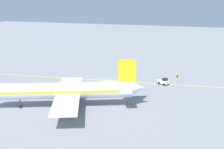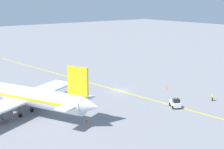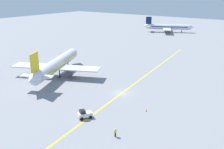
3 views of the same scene
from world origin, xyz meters
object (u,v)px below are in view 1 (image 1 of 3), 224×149
airplane_at_gate (66,91)px  ground_crew_worker (177,75)px  traffic_cone_near_nose (137,74)px  traffic_cone_mid_apron (127,101)px  baggage_tug_white (164,81)px

airplane_at_gate → ground_crew_worker: size_ratio=19.95×
ground_crew_worker → traffic_cone_near_nose: ground_crew_worker is taller
airplane_at_gate → traffic_cone_mid_apron: size_ratio=60.93×
airplane_at_gate → traffic_cone_mid_apron: (7.69, -11.70, -3.43)m
ground_crew_worker → traffic_cone_near_nose: 12.78m
traffic_cone_mid_apron → traffic_cone_near_nose: bearing=11.9°
ground_crew_worker → traffic_cone_near_nose: size_ratio=3.05×
traffic_cone_near_nose → traffic_cone_mid_apron: 28.32m
ground_crew_worker → traffic_cone_mid_apron: (-28.18, 6.90, -0.63)m
baggage_tug_white → traffic_cone_mid_apron: size_ratio=6.09×
baggage_tug_white → ground_crew_worker: (9.57, -2.21, 0.01)m
traffic_cone_near_nose → traffic_cone_mid_apron: (-27.70, -5.86, 0.00)m
airplane_at_gate → traffic_cone_near_nose: (35.39, -5.84, -3.43)m
airplane_at_gate → baggage_tug_white: bearing=-31.9°
airplane_at_gate → ground_crew_worker: (35.87, -18.60, -2.80)m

